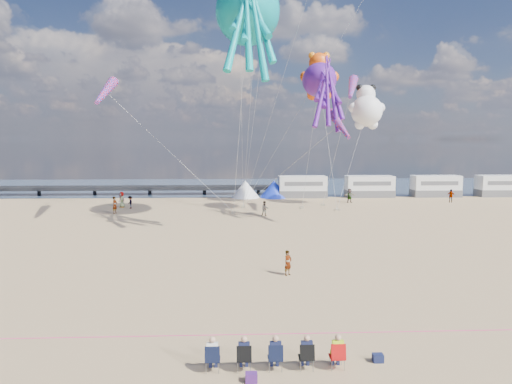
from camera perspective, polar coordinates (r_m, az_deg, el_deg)
name	(u,v)px	position (r m, az deg, el deg)	size (l,w,h in m)	color
ground	(297,294)	(24.74, 5.15, -12.53)	(120.00, 120.00, 0.00)	tan
water	(255,186)	(78.65, -0.08, 0.71)	(120.00, 120.00, 0.00)	#32465F
pier	(67,188)	(71.98, -22.57, 0.44)	(60.00, 3.00, 0.50)	black
motorhome_0	(302,187)	(64.17, 5.82, 0.67)	(6.60, 2.50, 3.00)	silver
motorhome_1	(369,186)	(66.19, 13.99, 0.69)	(6.60, 2.50, 3.00)	silver
motorhome_2	(436,186)	(69.46, 21.53, 0.69)	(6.60, 2.50, 3.00)	silver
motorhome_3	(501,186)	(73.82, 28.29, 0.69)	(6.60, 2.50, 3.00)	silver
tent_white	(245,189)	(63.55, -1.34, 0.37)	(4.00, 4.00, 2.40)	white
tent_blue	(274,189)	(63.75, 2.26, 0.39)	(4.00, 4.00, 2.40)	#1933CC
spectator_row	(275,352)	(17.03, 2.41, -19.35)	(6.10, 0.90, 1.30)	black
cooler_purple	(251,377)	(16.50, -0.58, -22.17)	(0.40, 0.30, 0.32)	#481C6B
cooler_navy	(378,358)	(18.29, 15.00, -19.40)	(0.38, 0.28, 0.30)	#151C41
rope_line	(313,333)	(20.13, 7.10, -17.11)	(0.03, 0.03, 34.00)	#F2338C
standing_person	(288,263)	(27.62, 4.02, -8.83)	(0.55, 0.36, 1.51)	tan
beachgoer_0	(122,200)	(56.77, -16.41, -0.92)	(0.68, 0.44, 1.85)	#7F6659
beachgoer_1	(265,209)	(48.32, 1.12, -2.09)	(0.77, 0.50, 1.58)	#7F6659
beachgoer_2	(130,202)	(55.46, -15.45, -1.25)	(0.72, 0.56, 1.49)	#7F6659
beachgoer_3	(451,196)	(63.78, 23.19, -0.45)	(1.10, 0.63, 1.71)	#7F6659
beachgoer_4	(350,196)	(59.77, 11.63, -0.45)	(1.06, 0.44, 1.80)	#7F6659
beachgoer_5	(115,205)	(52.28, -17.23, -1.57)	(1.73, 0.55, 1.86)	#7F6659
sandbag_a	(234,212)	(50.15, -2.83, -2.57)	(0.50, 0.35, 0.22)	gray
sandbag_b	(302,208)	(53.87, 5.77, -1.96)	(0.50, 0.35, 0.22)	gray
sandbag_c	(337,210)	(52.83, 10.09, -2.19)	(0.50, 0.35, 0.22)	gray
sandbag_d	(323,205)	(56.45, 8.36, -1.60)	(0.50, 0.35, 0.22)	gray
sandbag_e	(243,207)	(54.25, -1.62, -1.86)	(0.50, 0.35, 0.22)	gray
kite_octopus_teal	(248,12)	(45.32, -1.06, 21.57)	(4.72, 11.00, 12.58)	#079DA1
kite_octopus_purple	(319,80)	(49.52, 7.91, 13.70)	(3.63, 8.46, 9.67)	#5A1A8F
kite_panda	(367,111)	(55.61, 13.66, 9.81)	(4.42, 4.16, 6.24)	white
kite_teddy_orange	(319,80)	(55.25, 7.94, 13.65)	(4.71, 4.43, 6.65)	#EE4F0C
windsock_left	(106,91)	(47.39, -18.28, 11.85)	(1.10, 7.96, 7.96)	red
windsock_mid	(352,88)	(49.60, 11.91, 12.63)	(1.00, 5.68, 5.68)	red
windsock_right	(339,125)	(43.50, 10.39, 8.29)	(0.90, 5.19, 5.19)	red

